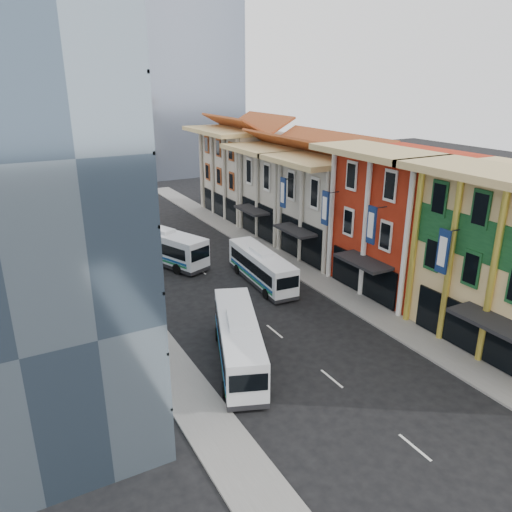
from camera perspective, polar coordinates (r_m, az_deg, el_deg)
ground at (r=27.94m, az=19.25°, el=-21.13°), size 200.00×200.00×0.00m
sidewalk_right at (r=46.93m, az=6.70°, el=-2.50°), size 3.00×90.00×0.15m
sidewalk_left at (r=40.30m, az=-13.64°, el=-6.88°), size 3.00×90.00×0.15m
shophouse_red at (r=44.84m, az=16.49°, el=3.75°), size 8.00×10.00×12.00m
shophouse_cream_near at (r=51.95m, az=9.05°, el=5.33°), size 8.00×9.00×10.00m
shophouse_cream_mid at (r=59.11m, az=3.72°, el=7.30°), size 8.00×9.00×10.00m
shophouse_cream_far at (r=67.92m, az=-1.06°, el=9.42°), size 8.00×12.00×11.00m
bus_left_near at (r=32.80m, az=-2.00°, el=-9.58°), size 6.16×10.88×3.43m
bus_left_far at (r=51.14m, az=-10.79°, el=1.27°), size 6.65×11.52×3.64m
bus_right at (r=45.11m, az=0.64°, el=-1.19°), size 3.05×10.21×3.23m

